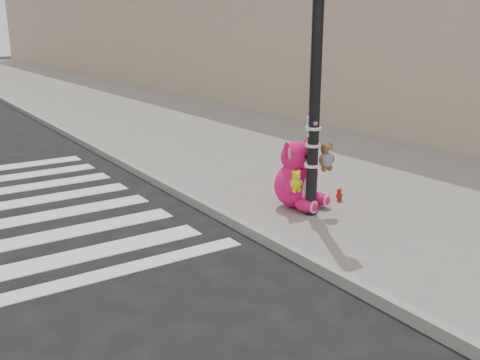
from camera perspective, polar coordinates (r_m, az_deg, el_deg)
ground at (r=5.41m, az=-1.17°, el=-15.44°), size 120.00×120.00×0.00m
sidewalk_near at (r=16.03m, az=-5.38°, el=5.85°), size 7.00×80.00×0.14m
curb_edge at (r=14.74m, az=-17.28°, el=4.34°), size 0.12×80.00×0.15m
signal_pole at (r=7.73m, az=8.07°, el=8.29°), size 0.68×0.48×4.00m
pink_bunny at (r=8.25m, az=6.19°, el=0.12°), size 0.89×0.97×1.11m
red_teddy at (r=8.74m, az=10.54°, el=-1.55°), size 0.16×0.13×0.21m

